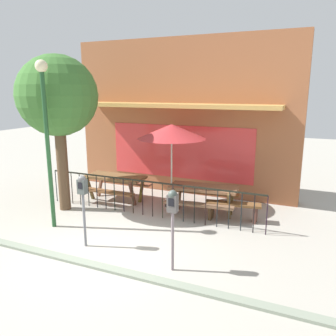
# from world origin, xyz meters

# --- Properties ---
(ground) EXTENTS (40.00, 40.00, 0.00)m
(ground) POSITION_xyz_m (0.00, 0.00, 0.00)
(ground) COLOR #A4A094
(pub_storefront) EXTENTS (7.32, 1.37, 4.87)m
(pub_storefront) POSITION_xyz_m (0.00, 4.72, 2.43)
(pub_storefront) COLOR #5D2A1B
(pub_storefront) RESTS_ON ground
(patio_fence_front) EXTENTS (6.18, 0.04, 0.97)m
(patio_fence_front) POSITION_xyz_m (0.00, 2.17, 0.66)
(patio_fence_front) COLOR black
(patio_fence_front) RESTS_ON ground
(picnic_table_left) EXTENTS (1.80, 1.36, 0.79)m
(picnic_table_left) POSITION_xyz_m (-1.46, 2.93, 0.61)
(picnic_table_left) COLOR brown
(picnic_table_left) RESTS_ON ground
(picnic_table_right) EXTENTS (1.92, 1.52, 0.79)m
(picnic_table_right) POSITION_xyz_m (1.31, 2.90, 0.61)
(picnic_table_right) COLOR brown
(picnic_table_right) RESTS_ON ground
(patio_umbrella) EXTENTS (1.90, 1.90, 2.38)m
(patio_umbrella) POSITION_xyz_m (0.30, 3.11, 2.16)
(patio_umbrella) COLOR black
(patio_umbrella) RESTS_ON ground
(patio_bench) EXTENTS (1.43, 0.57, 0.48)m
(patio_bench) POSITION_xyz_m (2.17, 2.73, 0.35)
(patio_bench) COLOR brown
(patio_bench) RESTS_ON ground
(parking_meter_near) EXTENTS (0.18, 0.17, 1.56)m
(parking_meter_near) POSITION_xyz_m (1.69, -0.14, 1.20)
(parking_meter_near) COLOR slate
(parking_meter_near) RESTS_ON ground
(parking_meter_far) EXTENTS (0.18, 0.17, 1.58)m
(parking_meter_far) POSITION_xyz_m (-0.41, 0.03, 1.22)
(parking_meter_far) COLOR slate
(parking_meter_far) RESTS_ON ground
(street_tree) EXTENTS (2.13, 2.13, 4.21)m
(street_tree) POSITION_xyz_m (-2.38, 1.72, 3.10)
(street_tree) COLOR brown
(street_tree) RESTS_ON ground
(street_lamp) EXTENTS (0.28, 0.28, 3.95)m
(street_lamp) POSITION_xyz_m (-1.79, 0.60, 2.58)
(street_lamp) COLOR #224F28
(street_lamp) RESTS_ON ground
(curb_edge) EXTENTS (10.25, 0.20, 0.11)m
(curb_edge) POSITION_xyz_m (0.00, -0.62, 0.00)
(curb_edge) COLOR gray
(curb_edge) RESTS_ON ground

